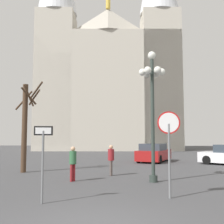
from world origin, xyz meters
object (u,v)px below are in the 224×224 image
Objects in this scene: pedestrian_walking at (111,157)px; pedestrian_standing at (73,160)px; bare_tree at (25,123)px; parked_car_far_red at (154,153)px; street_lamp at (152,94)px; stop_sign at (169,137)px; one_way_arrow_sign at (43,154)px; cathedral at (108,64)px.

pedestrian_standing is at bearing -129.44° from pedestrian_walking.
pedestrian_walking is at bearing -12.08° from bare_tree.
bare_tree is at bearing -137.17° from parked_car_far_red.
pedestrian_walking is at bearing 135.81° from street_lamp.
bare_tree is at bearing 139.20° from stop_sign.
stop_sign is at bearing 14.08° from one_way_arrow_sign.
stop_sign reaches higher than parked_car_far_red.
cathedral is 32.87m from street_lamp.
one_way_arrow_sign is at bearing -88.80° from cathedral.
one_way_arrow_sign reaches higher than parked_car_far_red.
stop_sign is (4.66, -34.33, -11.69)m from cathedral.
parked_car_far_red is (0.91, 10.37, -3.24)m from street_lamp.
street_lamp is 10.90m from parked_car_far_red.
stop_sign is at bearing -82.27° from cathedral.
cathedral reaches higher than parked_car_far_red.
street_lamp is 4.70m from pedestrian_standing.
one_way_arrow_sign is at bearing -90.70° from pedestrian_standing.
stop_sign is at bearing -66.46° from pedestrian_walking.
bare_tree is at bearing -95.31° from cathedral.
pedestrian_walking is (-2.01, 1.95, -2.99)m from street_lamp.
stop_sign is 1.23× the size of one_way_arrow_sign.
parked_car_far_red is at bearing 87.26° from stop_sign.
pedestrian_standing is (-3.61, 0.00, -3.00)m from street_lamp.
pedestrian_standing is at bearing 89.30° from one_way_arrow_sign.
stop_sign is 5.77m from pedestrian_walking.
stop_sign is at bearing -40.80° from bare_tree.
cathedral is 25.01m from parked_car_far_red.
pedestrian_walking is (2.40, -29.13, -12.73)m from cathedral.
pedestrian_walking is 2.52m from pedestrian_standing.
stop_sign is 4.08m from one_way_arrow_sign.
pedestrian_walking reaches higher than pedestrian_standing.
stop_sign reaches higher than pedestrian_standing.
cathedral is at bearing 97.73° from stop_sign.
street_lamp reaches higher than stop_sign.
street_lamp is at bearing 49.16° from one_way_arrow_sign.
cathedral reaches higher than pedestrian_walking.
bare_tree reaches higher than stop_sign.
pedestrian_walking is at bearing 75.03° from one_way_arrow_sign.
cathedral reaches higher than stop_sign.
cathedral is 25.81× the size of pedestrian_standing.
cathedral is 6.80× the size of street_lamp.
stop_sign is 9.64m from bare_tree.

